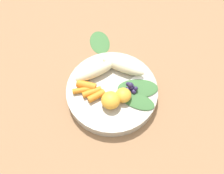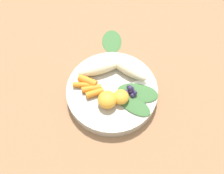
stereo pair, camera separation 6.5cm
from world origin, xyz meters
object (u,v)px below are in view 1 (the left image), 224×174
banana_peeled_left (96,71)px  banana_peeled_right (123,67)px  kale_leaf_stray (100,42)px  orange_segment_near (123,95)px  bowl (112,92)px

banana_peeled_left → banana_peeled_right: bearing=162.1°
kale_leaf_stray → banana_peeled_left: bearing=164.8°
orange_segment_near → banana_peeled_left: bearing=167.8°
banana_peeled_left → kale_leaf_stray: 0.14m
orange_segment_near → banana_peeled_right: bearing=122.7°
banana_peeled_left → kale_leaf_stray: size_ratio=1.30×
banana_peeled_right → orange_segment_near: same height
orange_segment_near → kale_leaf_stray: orange_segment_near is taller
bowl → banana_peeled_right: bearing=97.1°
banana_peeled_right → kale_leaf_stray: (-0.12, 0.06, -0.04)m
orange_segment_near → kale_leaf_stray: (-0.17, 0.14, -0.04)m
banana_peeled_left → kale_leaf_stray: bearing=-121.1°
bowl → kale_leaf_stray: bearing=135.0°
orange_segment_near → bowl: bearing=170.3°
banana_peeled_right → orange_segment_near: size_ratio=2.94×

